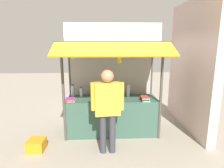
{
  "coord_description": "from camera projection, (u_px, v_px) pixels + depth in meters",
  "views": [
    {
      "loc": [
        -0.2,
        -4.34,
        2.16
      ],
      "look_at": [
        0.0,
        0.0,
        1.23
      ],
      "focal_mm": 30.1,
      "sensor_mm": 36.0,
      "label": 1
    }
  ],
  "objects": [
    {
      "name": "water_bottle_left",
      "position": [
        92.0,
        91.0,
        4.61
      ],
      "size": [
        0.09,
        0.09,
        0.3
      ],
      "color": "silver",
      "rests_on": "stall_counter"
    },
    {
      "name": "magazine_stack_back_left",
      "position": [
        145.0,
        99.0,
        4.32
      ],
      "size": [
        0.2,
        0.28,
        0.1
      ],
      "color": "white",
      "rests_on": "stall_counter"
    },
    {
      "name": "plastic_crate",
      "position": [
        36.0,
        145.0,
        3.87
      ],
      "size": [
        0.34,
        0.34,
        0.23
      ],
      "primitive_type": "cube",
      "rotation": [
        0.0,
        0.0,
        -0.03
      ],
      "color": "orange",
      "rests_on": "ground"
    },
    {
      "name": "stall_structure",
      "position": [
        112.0,
        69.0,
        4.51
      ],
      "size": [
        2.35,
        1.63,
        2.57
      ],
      "color": "#4C4742",
      "rests_on": "ground"
    },
    {
      "name": "water_bottle_rear_center",
      "position": [
        81.0,
        92.0,
        4.62
      ],
      "size": [
        0.07,
        0.07,
        0.25
      ],
      "color": "silver",
      "rests_on": "stall_counter"
    },
    {
      "name": "banana_bunch_leftmost",
      "position": [
        120.0,
        59.0,
        3.87
      ],
      "size": [
        0.1,
        0.11,
        0.32
      ],
      "color": "#332D23"
    },
    {
      "name": "vendor_person",
      "position": [
        107.0,
        104.0,
        3.62
      ],
      "size": [
        0.64,
        0.25,
        1.69
      ],
      "rotation": [
        0.0,
        0.0,
        3.23
      ],
      "color": "#383842",
      "rests_on": "ground"
    },
    {
      "name": "magazine_stack_mid_right",
      "position": [
        107.0,
        97.0,
        4.52
      ],
      "size": [
        0.25,
        0.31,
        0.04
      ],
      "color": "white",
      "rests_on": "stall_counter"
    },
    {
      "name": "magazine_stack_center",
      "position": [
        70.0,
        100.0,
        4.28
      ],
      "size": [
        0.24,
        0.27,
        0.06
      ],
      "color": "orange",
      "rests_on": "stall_counter"
    },
    {
      "name": "water_bottle_mid_left",
      "position": [
        73.0,
        91.0,
        4.67
      ],
      "size": [
        0.09,
        0.09,
        0.31
      ],
      "color": "silver",
      "rests_on": "stall_counter"
    },
    {
      "name": "ground_plane",
      "position": [
        112.0,
        132.0,
        4.7
      ],
      "size": [
        20.0,
        20.0,
        0.0
      ],
      "primitive_type": "plane",
      "color": "#9E9384"
    },
    {
      "name": "banana_bunch_inner_left",
      "position": [
        73.0,
        56.0,
        3.82
      ],
      "size": [
        0.09,
        0.08,
        0.23
      ],
      "color": "#332D23"
    },
    {
      "name": "neighbour_wall",
      "position": [
        191.0,
        66.0,
        4.75
      ],
      "size": [
        0.2,
        2.4,
        3.21
      ],
      "primitive_type": "cube",
      "color": "beige",
      "rests_on": "ground"
    },
    {
      "name": "stall_counter",
      "position": [
        112.0,
        115.0,
        4.61
      ],
      "size": [
        2.15,
        0.72,
        0.88
      ],
      "primitive_type": "cube",
      "color": "#385B4C",
      "rests_on": "ground"
    },
    {
      "name": "water_bottle_right",
      "position": [
        128.0,
        91.0,
        4.65
      ],
      "size": [
        0.08,
        0.08,
        0.3
      ],
      "color": "silver",
      "rests_on": "stall_counter"
    }
  ]
}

